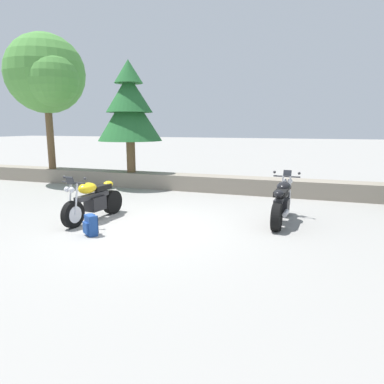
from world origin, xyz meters
The scene contains 7 objects.
ground_plane centered at (0.00, 0.00, 0.00)m, with size 120.00×120.00×0.00m, color gray.
stone_wall centered at (0.00, 4.80, 0.28)m, with size 36.00×0.80×0.55m, color gray.
motorcycle_yellow_near_left centered at (-1.49, 0.15, 0.49)m, with size 0.67×2.07×1.18m.
motorcycle_black_centre centered at (2.89, 1.45, 0.49)m, with size 0.67×2.07×1.18m.
rider_backpack centered at (-0.84, -0.90, 0.24)m, with size 0.35×0.34×0.47m.
leafy_tree_far_left centered at (-6.36, 4.53, 4.20)m, with size 3.18×3.03×5.24m.
pine_tree_mid_left centered at (-2.94, 4.74, 2.94)m, with size 2.36×2.36×4.08m.
Camera 1 is at (3.46, -6.86, 2.28)m, focal length 32.41 mm.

